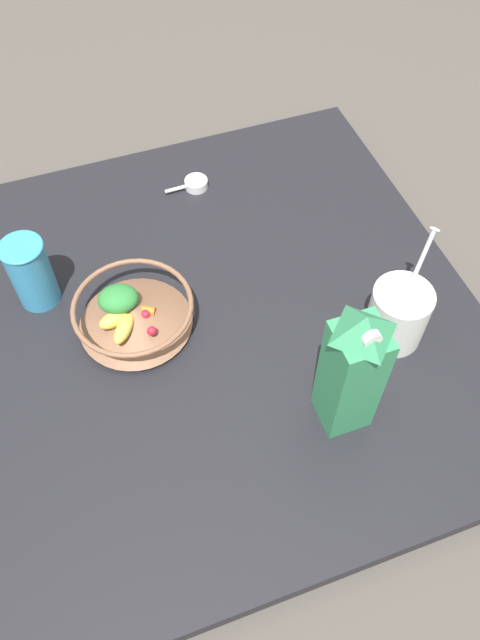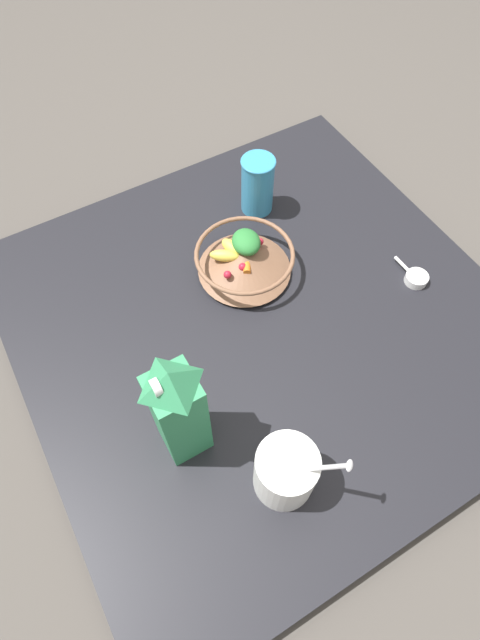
{
  "view_description": "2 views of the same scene",
  "coord_description": "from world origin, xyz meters",
  "px_view_note": "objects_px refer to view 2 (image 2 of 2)",
  "views": [
    {
      "loc": [
        -0.17,
        -0.68,
        1.02
      ],
      "look_at": [
        0.04,
        -0.07,
        0.11
      ],
      "focal_mm": 35.0,
      "sensor_mm": 36.0,
      "label": 1
    },
    {
      "loc": [
        0.47,
        -0.33,
        0.97
      ],
      "look_at": [
        0.02,
        -0.07,
        0.12
      ],
      "focal_mm": 28.0,
      "sensor_mm": 36.0,
      "label": 2
    }
  ],
  "objects_px": {
    "milk_carton": "(178,410)",
    "yogurt_tub": "(286,471)",
    "fruit_bowl": "(244,260)",
    "drinking_cup": "(258,184)"
  },
  "relations": [
    {
      "from": "milk_carton",
      "to": "yogurt_tub",
      "type": "distance_m",
      "value": 0.21
    },
    {
      "from": "milk_carton",
      "to": "yogurt_tub",
      "type": "bearing_deg",
      "value": 36.21
    },
    {
      "from": "fruit_bowl",
      "to": "milk_carton",
      "type": "relative_size",
      "value": 0.79
    },
    {
      "from": "milk_carton",
      "to": "drinking_cup",
      "type": "relative_size",
      "value": 1.92
    },
    {
      "from": "fruit_bowl",
      "to": "yogurt_tub",
      "type": "height_order",
      "value": "yogurt_tub"
    },
    {
      "from": "yogurt_tub",
      "to": "drinking_cup",
      "type": "distance_m",
      "value": 0.68
    },
    {
      "from": "yogurt_tub",
      "to": "fruit_bowl",
      "type": "bearing_deg",
      "value": 158.09
    },
    {
      "from": "milk_carton",
      "to": "fruit_bowl",
      "type": "bearing_deg",
      "value": 134.18
    },
    {
      "from": "fruit_bowl",
      "to": "drinking_cup",
      "type": "relative_size",
      "value": 1.51
    },
    {
      "from": "milk_carton",
      "to": "yogurt_tub",
      "type": "height_order",
      "value": "milk_carton"
    }
  ]
}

